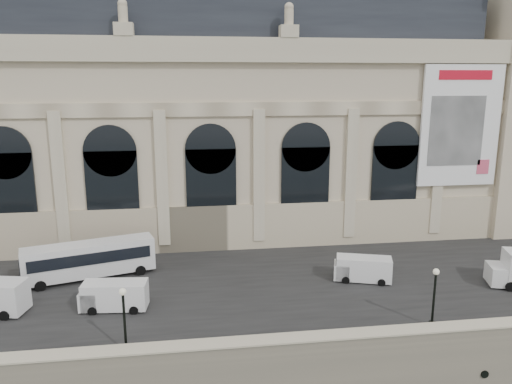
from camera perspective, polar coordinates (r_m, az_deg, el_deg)
The scene contains 9 objects.
quay at distance 67.68m, azimuth -2.14°, elevation -5.27°, with size 160.00×70.00×6.00m, color gray.
street at distance 47.06m, azimuth 0.48°, elevation -9.65°, with size 160.00×24.00×0.06m, color #2D2D2D.
parapet at distance 34.94m, azimuth 3.87°, elevation -17.08°, with size 160.00×1.40×1.21m.
museum at distance 60.02m, azimuth -7.62°, elevation 8.61°, with size 69.00×18.70×29.10m.
bus_left at distance 48.52m, azimuth -18.49°, elevation -7.25°, with size 11.77×5.60×3.41m.
van_b at distance 42.05m, azimuth -16.22°, elevation -11.32°, with size 5.37×2.55×2.32m.
van_c at distance 46.77m, azimuth 11.80°, elevation -8.59°, with size 5.43×3.36×2.27m.
lamp_left at distance 35.25m, azimuth -14.80°, elevation -14.09°, with size 0.47×0.47×4.66m.
lamp_right at distance 39.61m, azimuth 19.67°, elevation -11.37°, with size 0.47×0.47×4.61m.
Camera 1 is at (-6.42, -29.00, 24.03)m, focal length 35.00 mm.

